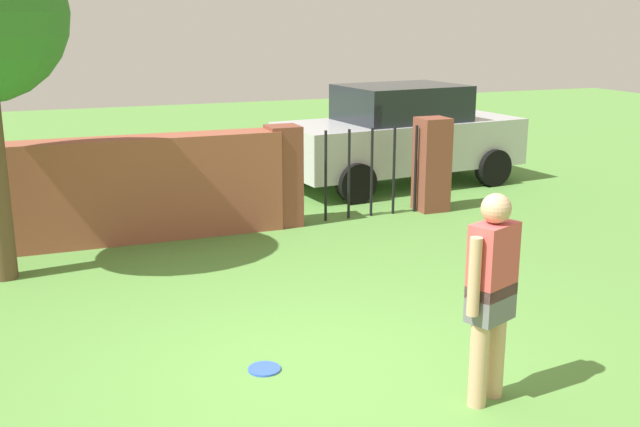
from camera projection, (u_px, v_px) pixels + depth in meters
The scene contains 6 objects.
ground_plane at pixel (314, 371), 6.23m from camera, with size 40.00×40.00×0.00m, color #568C3D.
brick_wall at pixel (80, 193), 9.51m from camera, with size 5.21×0.50×1.35m, color brown.
person at pixel (491, 289), 5.53m from camera, with size 0.51×0.34×1.62m.
fence_gate at pixel (360, 170), 10.85m from camera, with size 2.77×0.44×1.40m.
car at pixel (400, 135), 12.99m from camera, with size 4.36×2.28×1.72m.
frisbee_blue at pixel (264, 369), 6.24m from camera, with size 0.27×0.27×0.02m, color blue.
Camera 1 is at (-2.00, -5.34, 2.83)m, focal length 42.34 mm.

